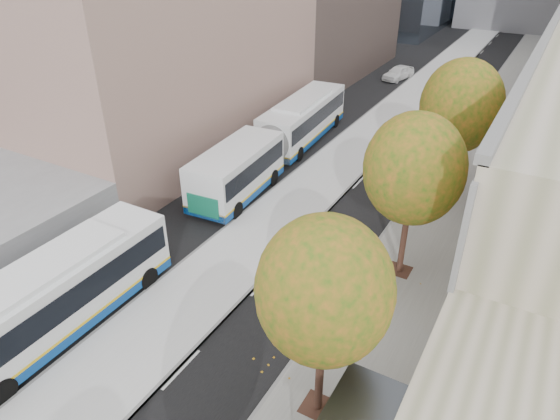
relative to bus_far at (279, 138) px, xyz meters
The scene contains 7 objects.
bus_platform 6.41m from the bus_far, 50.47° to the left, with size 4.25×150.00×0.15m, color silver.
sidewalk 12.97m from the bus_far, 21.81° to the left, with size 4.75×150.00×0.08m, color gray.
tree_c 20.96m from the bus_far, 56.46° to the right, with size 4.20×4.20×7.28m.
tree_d 14.56m from the bus_far, 35.76° to the right, with size 4.40×4.40×7.60m.
tree_e 12.11m from the bus_far, ahead, with size 4.60×4.60×7.92m.
bus_far is the anchor object (origin of this frame).
distant_car 24.29m from the bus_far, 88.27° to the left, with size 1.71×4.25×1.45m, color white.
Camera 1 is at (8.16, 2.32, 14.76)m, focal length 32.00 mm.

